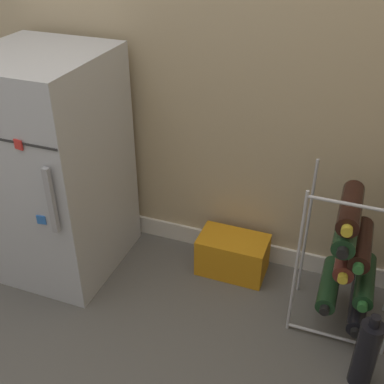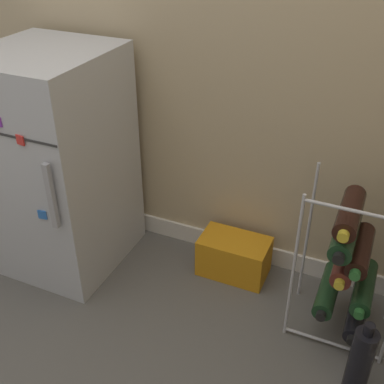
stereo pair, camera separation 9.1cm
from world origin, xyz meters
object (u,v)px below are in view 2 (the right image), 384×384
object	(u,v)px
mini_fridge	(58,163)
loose_bottle_floor	(360,362)
soda_box	(234,256)
wine_rack	(350,263)

from	to	relation	value
mini_fridge	loose_bottle_floor	bearing A→B (deg)	-9.67
soda_box	loose_bottle_floor	world-z (taller)	loose_bottle_floor
mini_fridge	soda_box	distance (m)	0.86
wine_rack	loose_bottle_floor	xyz separation A→B (m)	(0.10, -0.26, -0.18)
wine_rack	loose_bottle_floor	world-z (taller)	wine_rack
soda_box	loose_bottle_floor	xyz separation A→B (m)	(0.58, -0.40, 0.05)
mini_fridge	wine_rack	bearing A→B (deg)	1.73
mini_fridge	wine_rack	xyz separation A→B (m)	(1.22, 0.04, -0.15)
mini_fridge	wine_rack	distance (m)	1.23
soda_box	mini_fridge	bearing A→B (deg)	-166.77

